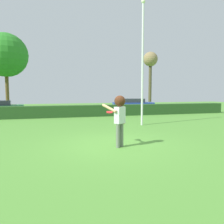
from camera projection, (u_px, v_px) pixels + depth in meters
name	position (u px, v px, depth m)	size (l,w,h in m)	color
ground_plane	(113.00, 145.00, 8.04)	(60.00, 60.00, 0.00)	#579839
person	(120.00, 113.00, 7.61)	(0.80, 0.57, 1.81)	slate
frisbee	(110.00, 112.00, 8.08)	(0.24, 0.24, 0.07)	red
lamppost	(143.00, 58.00, 12.49)	(0.24, 0.24, 7.09)	silver
hedge_row	(79.00, 111.00, 17.21)	(26.11, 0.90, 0.89)	#284D21
parked_car_blue	(133.00, 104.00, 23.07)	(4.43, 2.40, 1.25)	#263FA5
oak_tree	(150.00, 62.00, 28.34)	(1.86, 1.86, 7.10)	brown
willow_tree	(6.00, 55.00, 21.50)	(4.25, 4.25, 7.67)	brown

